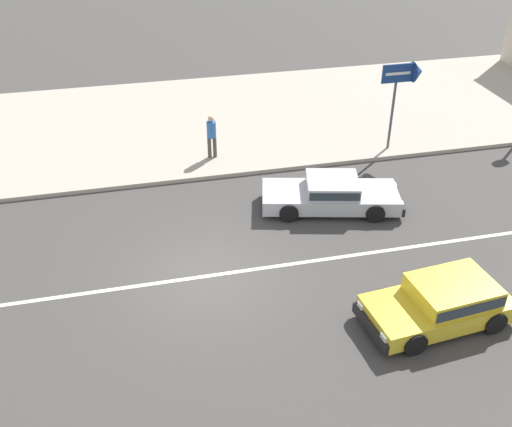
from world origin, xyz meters
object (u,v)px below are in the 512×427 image
at_px(pedestrian_near_clock, 212,133).
at_px(arrow_signboard, 412,76).
at_px(sedan_silver_0, 331,194).
at_px(hatchback_yellow_2, 443,301).

bearing_deg(pedestrian_near_clock, arrow_signboard, -6.23).
xyz_separation_m(sedan_silver_0, pedestrian_near_clock, (-3.19, 4.18, 0.57)).
xyz_separation_m(arrow_signboard, pedestrian_near_clock, (-7.24, 0.79, -1.85)).
xyz_separation_m(sedan_silver_0, hatchback_yellow_2, (0.92, -5.68, 0.05)).
bearing_deg(arrow_signboard, hatchback_yellow_2, -109.01).
bearing_deg(hatchback_yellow_2, sedan_silver_0, 99.24).
relative_size(sedan_silver_0, hatchback_yellow_2, 1.23).
distance_m(sedan_silver_0, hatchback_yellow_2, 5.75).
distance_m(hatchback_yellow_2, arrow_signboard, 9.88).
height_order(hatchback_yellow_2, arrow_signboard, arrow_signboard).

